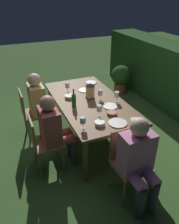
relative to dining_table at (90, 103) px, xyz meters
The scene contains 24 objects.
ground_plane 0.68m from the dining_table, ahead, with size 16.00×16.00×0.00m, color #385B28.
dining_table is the anchor object (origin of this frame).
chair_side_left_a 1.03m from the dining_table, 116.10° to the right, with size 0.42×0.40×0.87m.
person_in_mustard 0.84m from the dining_table, 122.01° to the right, with size 0.38×0.47×1.15m.
chair_head_far 1.25m from the dining_table, ahead, with size 0.40×0.42×0.87m.
person_in_pink 1.43m from the dining_table, ahead, with size 0.48×0.38×1.15m.
chair_side_left_b 1.03m from the dining_table, 63.90° to the right, with size 0.42×0.40×0.87m.
person_in_rust 0.84m from the dining_table, 57.99° to the right, with size 0.38×0.47×1.15m.
lantern_centerpiece 0.21m from the dining_table, 150.64° to the left, with size 0.15×0.15×0.27m.
green_bottle_on_table 0.35m from the dining_table, 71.70° to the right, with size 0.07×0.07×0.29m.
wine_glass_a 0.54m from the dining_table, ahead, with size 0.08×0.08×0.17m.
wine_glass_b 0.46m from the dining_table, 61.90° to the left, with size 0.08×0.08×0.17m.
wine_glass_c 0.83m from the dining_table, 29.00° to the right, with size 0.08×0.08×0.17m.
wine_glass_d 0.54m from the dining_table, 154.11° to the right, with size 0.08×0.08×0.17m.
wine_glass_e 0.24m from the dining_table, 78.52° to the left, with size 0.08×0.08×0.17m.
plate_a 0.39m from the dining_table, 32.70° to the left, with size 0.23×0.23×0.01m, color white.
plate_b 0.80m from the dining_table, ahead, with size 0.26×0.26×0.01m, color silver.
plate_c 0.40m from the dining_table, 169.42° to the left, with size 0.21×0.21×0.01m, color silver.
plate_d 0.75m from the dining_table, 154.23° to the left, with size 0.20×0.20×0.01m, color white.
bowl_olives 0.56m from the dining_table, 12.20° to the left, with size 0.14×0.14×0.04m.
bowl_bread 0.93m from the dining_table, 19.96° to the left, with size 0.15×0.15×0.05m.
bowl_salad 0.75m from the dining_table, 12.55° to the right, with size 0.14×0.14×0.05m.
bowl_dip 0.35m from the dining_table, 127.40° to the right, with size 0.16×0.16×0.05m.
potted_plant_by_hedge 2.06m from the dining_table, 134.91° to the left, with size 0.47×0.47×0.70m.
Camera 1 is at (2.96, -1.26, 2.35)m, focal length 35.50 mm.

